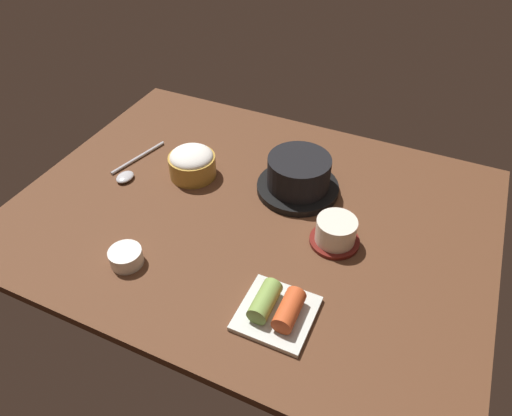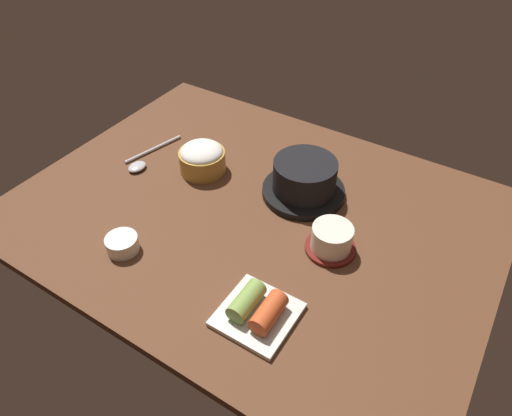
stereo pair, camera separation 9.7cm
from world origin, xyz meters
The scene contains 7 objects.
dining_table centered at (0.00, 0.00, 1.00)cm, with size 100.00×76.00×2.00cm, color #56331E.
stone_pot centered at (6.61, 10.45, 6.12)cm, with size 18.39×18.39×8.70cm.
rice_bowl centered at (-17.67, 5.55, 5.58)cm, with size 10.85×10.85×7.08cm.
tea_cup_with_saucer centered at (19.10, -1.72, 4.83)cm, with size 10.01×10.01×5.79cm.
kimchi_plate centered at (15.37, -22.67, 3.78)cm, with size 12.59×12.59×4.61cm.
side_bowl_near centered at (-15.24, -23.49, 3.72)cm, with size 6.34×6.34×3.19cm.
spoon centered at (-31.81, 0.11, 2.61)cm, with size 6.17×18.41×1.35cm.
Camera 1 is at (32.05, -67.48, 69.52)cm, focal length 32.82 mm.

